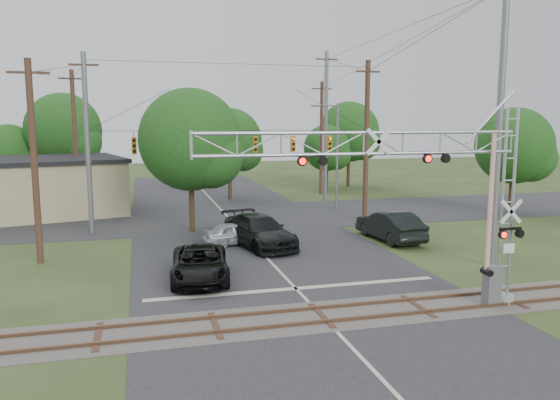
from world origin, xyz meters
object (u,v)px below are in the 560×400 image
object	(u,v)px
traffic_signal_span	(249,143)
pickup_black	(200,264)
crossing_gantry	(423,186)
car_dark	(259,231)
sedan_silver	(237,233)
streetlight	(335,151)

from	to	relation	value
traffic_signal_span	pickup_black	distance (m)	13.89
crossing_gantry	car_dark	xyz separation A→B (m)	(-3.61, 12.20, -3.97)
crossing_gantry	car_dark	bearing A→B (deg)	106.47
traffic_signal_span	sedan_silver	xyz separation A→B (m)	(-1.83, -5.26, -5.07)
pickup_black	traffic_signal_span	bearing A→B (deg)	74.14
traffic_signal_span	streetlight	xyz separation A→B (m)	(8.19, 5.32, -0.89)
pickup_black	car_dark	world-z (taller)	car_dark
traffic_signal_span	streetlight	size ratio (longest dim) A/B	2.23
car_dark	crossing_gantry	bearing A→B (deg)	-87.82
traffic_signal_span	sedan_silver	bearing A→B (deg)	-109.16
car_dark	streetlight	xyz separation A→B (m)	(8.89, 11.48, 3.94)
streetlight	car_dark	bearing A→B (deg)	-127.77
traffic_signal_span	crossing_gantry	bearing A→B (deg)	-81.00
sedan_silver	crossing_gantry	bearing A→B (deg)	-167.53
sedan_silver	streetlight	bearing A→B (deg)	-50.85
crossing_gantry	car_dark	world-z (taller)	crossing_gantry
crossing_gantry	sedan_silver	xyz separation A→B (m)	(-4.74, 13.10, -4.20)
pickup_black	streetlight	size ratio (longest dim) A/B	0.64
car_dark	traffic_signal_span	bearing A→B (deg)	69.24
traffic_signal_span	sedan_silver	world-z (taller)	traffic_signal_span
traffic_signal_span	sedan_silver	size ratio (longest dim) A/B	4.88
sedan_silver	car_dark	bearing A→B (deg)	-136.04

